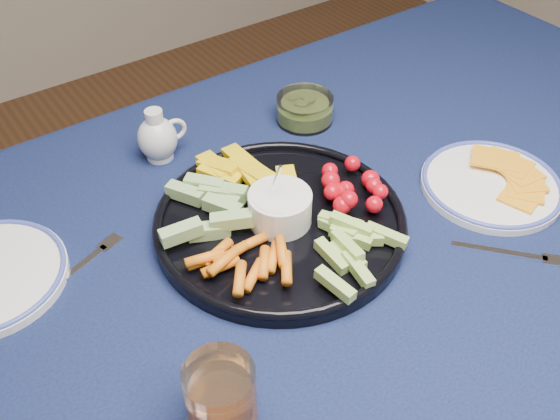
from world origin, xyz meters
TOP-DOWN VIEW (x-y plane):
  - dining_table at (0.00, 0.00)m, footprint 1.67×1.07m
  - crudite_platter at (-0.11, 0.08)m, footprint 0.39×0.39m
  - creamer_pitcher at (-0.17, 0.35)m, footprint 0.09×0.07m
  - pickle_bowl at (0.11, 0.29)m, footprint 0.11×0.11m
  - cheese_plate at (0.24, -0.05)m, footprint 0.23×0.23m
  - juice_tumbler at (-0.34, -0.15)m, footprint 0.08×0.08m
  - fork_left at (-0.38, 0.18)m, footprint 0.16×0.07m
  - fork_right at (0.15, -0.17)m, footprint 0.12×0.13m

SIDE VIEW (x-z plane):
  - dining_table at x=0.00m, z-range 0.29..1.03m
  - fork_right at x=0.15m, z-range 0.75..0.75m
  - fork_left at x=-0.38m, z-range 0.75..0.75m
  - cheese_plate at x=0.24m, z-range 0.74..0.77m
  - crudite_platter at x=-0.11m, z-range 0.71..0.83m
  - pickle_bowl at x=0.11m, z-range 0.74..0.79m
  - creamer_pitcher at x=-0.17m, z-range 0.74..0.84m
  - juice_tumbler at x=-0.34m, z-range 0.74..0.84m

